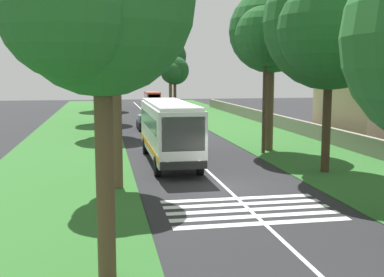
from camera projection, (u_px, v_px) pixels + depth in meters
name	position (u px, v px, depth m)	size (l,w,h in m)	color
ground	(226.00, 187.00, 23.29)	(160.00, 160.00, 0.00)	#262628
grass_verge_left	(71.00, 146.00, 36.44)	(120.00, 8.00, 0.04)	#2D6628
grass_verge_right	(277.00, 141.00, 39.38)	(120.00, 8.00, 0.04)	#2D6628
centre_line	(178.00, 143.00, 37.91)	(110.00, 0.16, 0.01)	silver
coach_bus	(169.00, 128.00, 29.54)	(11.16, 2.62, 3.73)	white
zebra_crossing	(249.00, 210.00, 19.50)	(4.05, 6.80, 0.01)	silver
trailing_car_0	(147.00, 123.00, 47.22)	(4.30, 1.78, 1.43)	black
trailing_car_1	(172.00, 116.00, 54.54)	(4.30, 1.78, 1.43)	silver
trailing_car_2	(166.00, 111.00, 61.22)	(4.30, 1.78, 1.43)	gray
trailing_car_3	(159.00, 108.00, 66.18)	(4.30, 1.78, 1.43)	#B21E1E
trailing_minibus_0	(152.00, 98.00, 76.69)	(6.00, 2.14, 2.53)	#CC4C33
roadside_tree_left_0	(99.00, 57.00, 70.93)	(8.05, 7.01, 11.45)	#4C3826
roadside_tree_left_1	(105.00, 63.00, 41.41)	(6.97, 5.83, 9.39)	brown
roadside_tree_left_2	(99.00, 70.00, 52.39)	(6.89, 5.89, 8.87)	#4C3826
roadside_tree_left_3	(112.00, 36.00, 22.21)	(5.71, 4.51, 9.52)	brown
roadside_tree_left_4	(95.00, 8.00, 12.02)	(5.76, 4.75, 9.57)	brown
roadside_tree_right_1	(174.00, 72.00, 75.05)	(5.67, 4.52, 8.04)	#4C3826
roadside_tree_right_2	(169.00, 57.00, 82.02)	(6.32, 5.44, 11.00)	brown
roadside_tree_right_3	(269.00, 33.00, 33.34)	(7.06, 5.83, 11.27)	brown
roadside_tree_right_4	(326.00, 27.00, 25.80)	(8.86, 7.20, 11.72)	#3D2D1E
utility_pole	(264.00, 89.00, 32.56)	(0.24, 1.40, 8.40)	#473828
roadside_wall	(293.00, 125.00, 44.77)	(70.00, 0.40, 1.25)	gray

